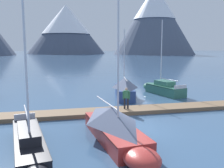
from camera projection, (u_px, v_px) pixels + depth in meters
ground_plane at (133, 129)px, 15.68m from camera, size 700.00×700.00×0.00m
mountain_central_massif at (66, 28)px, 198.58m from camera, size 61.80×61.80×38.50m
mountain_shoulder_ridge at (154, 18)px, 182.50m from camera, size 59.98×59.98×49.37m
dock at (118, 111)px, 19.52m from camera, size 25.45×2.21×0.30m
sailboat_second_berth at (29, 144)px, 11.78m from camera, size 2.41×7.28×8.00m
sailboat_mid_dock_port at (116, 127)px, 13.56m from camera, size 2.64×8.02×8.10m
sailboat_mid_dock_starboard at (124, 88)px, 25.68m from camera, size 2.85×7.09×6.93m
sailboat_far_berth at (162, 88)px, 27.52m from camera, size 3.08×6.32×7.99m
person_on_dock at (126, 97)px, 19.43m from camera, size 0.52×0.38×1.69m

